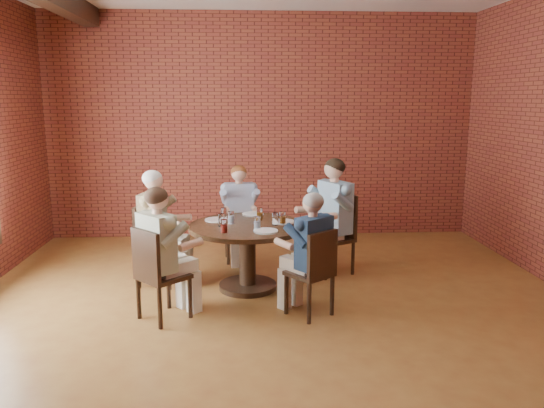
{
  "coord_description": "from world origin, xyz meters",
  "views": [
    {
      "loc": [
        -0.34,
        -4.67,
        2.13
      ],
      "look_at": [
        0.01,
        1.0,
        0.99
      ],
      "focal_mm": 35.0,
      "sensor_mm": 36.0,
      "label": 1
    }
  ],
  "objects": [
    {
      "name": "glass_h",
      "position": [
        0.13,
        1.06,
        0.82
      ],
      "size": [
        0.07,
        0.07,
        0.14
      ],
      "primitive_type": "cylinder",
      "color": "white",
      "rests_on": "dining_table"
    },
    {
      "name": "glass_c",
      "position": [
        -0.53,
        1.34,
        0.82
      ],
      "size": [
        0.07,
        0.07,
        0.14
      ],
      "primitive_type": "cylinder",
      "color": "white",
      "rests_on": "dining_table"
    },
    {
      "name": "glass_g",
      "position": [
        -0.16,
        0.85,
        0.82
      ],
      "size": [
        0.07,
        0.07,
        0.14
      ],
      "primitive_type": "cylinder",
      "color": "white",
      "rests_on": "dining_table"
    },
    {
      "name": "diner_c",
      "position": [
        -1.29,
        1.31,
        0.67
      ],
      "size": [
        0.75,
        0.66,
        1.33
      ],
      "primitive_type": null,
      "rotation": [
        0.0,
        0.0,
        1.34
      ],
      "color": "brown",
      "rests_on": "floor"
    },
    {
      "name": "chair_b",
      "position": [
        -0.36,
        2.24,
        0.49
      ],
      "size": [
        0.43,
        0.43,
        0.9
      ],
      "rotation": [
        0.0,
        0.0,
        0.08
      ],
      "color": "black",
      "rests_on": "floor"
    },
    {
      "name": "smartphone",
      "position": [
        0.23,
        0.83,
        0.75
      ],
      "size": [
        0.1,
        0.14,
        0.01
      ],
      "primitive_type": "cube",
      "rotation": [
        0.0,
        0.0,
        0.34
      ],
      "color": "black",
      "rests_on": "dining_table"
    },
    {
      "name": "wall_front",
      "position": [
        0.0,
        -3.5,
        1.7
      ],
      "size": [
        7.0,
        0.0,
        7.0
      ],
      "primitive_type": "plane",
      "rotation": [
        -1.57,
        0.0,
        0.0
      ],
      "color": "maroon",
      "rests_on": "ground"
    },
    {
      "name": "plate_a",
      "position": [
        0.15,
        1.16,
        0.76
      ],
      "size": [
        0.26,
        0.26,
        0.01
      ],
      "primitive_type": "cylinder",
      "color": "white",
      "rests_on": "dining_table"
    },
    {
      "name": "glass_a",
      "position": [
        0.05,
        1.03,
        0.82
      ],
      "size": [
        0.07,
        0.07,
        0.14
      ],
      "primitive_type": "cylinder",
      "color": "white",
      "rests_on": "dining_table"
    },
    {
      "name": "glass_f",
      "position": [
        -0.51,
        0.73,
        0.82
      ],
      "size": [
        0.07,
        0.07,
        0.14
      ],
      "primitive_type": "cylinder",
      "color": "white",
      "rests_on": "dining_table"
    },
    {
      "name": "wall_back",
      "position": [
        0.0,
        3.5,
        1.7
      ],
      "size": [
        7.0,
        0.0,
        7.0
      ],
      "primitive_type": "plane",
      "rotation": [
        1.57,
        0.0,
        0.0
      ],
      "color": "maroon",
      "rests_on": "ground"
    },
    {
      "name": "dining_table",
      "position": [
        -0.27,
        1.07,
        0.53
      ],
      "size": [
        1.3,
        1.3,
        0.75
      ],
      "color": "black",
      "rests_on": "floor"
    },
    {
      "name": "diner_d",
      "position": [
        -1.09,
        0.3,
        0.66
      ],
      "size": [
        0.81,
        0.81,
        1.31
      ],
      "primitive_type": null,
      "rotation": [
        0.0,
        0.0,
        2.33
      ],
      "color": "#C4AA9A",
      "rests_on": "floor"
    },
    {
      "name": "chair_c",
      "position": [
        -1.37,
        1.33,
        0.51
      ],
      "size": [
        0.51,
        0.51,
        0.94
      ],
      "rotation": [
        0.0,
        0.0,
        1.34
      ],
      "color": "black",
      "rests_on": "floor"
    },
    {
      "name": "plate_b",
      "position": [
        -0.19,
        1.58,
        0.76
      ],
      "size": [
        0.26,
        0.26,
        0.01
      ],
      "primitive_type": "cylinder",
      "color": "white",
      "rests_on": "dining_table"
    },
    {
      "name": "plate_c",
      "position": [
        -0.62,
        1.3,
        0.76
      ],
      "size": [
        0.26,
        0.26,
        0.01
      ],
      "primitive_type": "cylinder",
      "color": "white",
      "rests_on": "dining_table"
    },
    {
      "name": "diner_b",
      "position": [
        -0.35,
        2.16,
        0.64
      ],
      "size": [
        0.54,
        0.64,
        1.27
      ],
      "primitive_type": null,
      "rotation": [
        0.0,
        0.0,
        0.08
      ],
      "color": "#93A0BC",
      "rests_on": "floor"
    },
    {
      "name": "chair_d",
      "position": [
        -1.16,
        0.24,
        0.5
      ],
      "size": [
        0.59,
        0.59,
        0.93
      ],
      "rotation": [
        0.0,
        0.0,
        2.33
      ],
      "color": "black",
      "rests_on": "floor"
    },
    {
      "name": "glass_e",
      "position": [
        -0.55,
        1.01,
        0.82
      ],
      "size": [
        0.07,
        0.07,
        0.14
      ],
      "primitive_type": "cylinder",
      "color": "white",
      "rests_on": "dining_table"
    },
    {
      "name": "glass_b",
      "position": [
        -0.12,
        1.3,
        0.82
      ],
      "size": [
        0.07,
        0.07,
        0.14
      ],
      "primitive_type": "cylinder",
      "color": "white",
      "rests_on": "dining_table"
    },
    {
      "name": "chair_e",
      "position": [
        0.38,
        0.24,
        0.49
      ],
      "size": [
        0.54,
        0.54,
        0.89
      ],
      "rotation": [
        0.0,
        0.0,
        3.8
      ],
      "color": "black",
      "rests_on": "floor"
    },
    {
      "name": "chair_a",
      "position": [
        0.85,
        1.63,
        0.53
      ],
      "size": [
        0.63,
        0.63,
        0.98
      ],
      "rotation": [
        0.0,
        0.0,
        -1.11
      ],
      "color": "black",
      "rests_on": "floor"
    },
    {
      "name": "diner_e",
      "position": [
        0.34,
        0.3,
        0.62
      ],
      "size": [
        0.73,
        0.75,
        1.24
      ],
      "primitive_type": null,
      "rotation": [
        0.0,
        0.0,
        3.8
      ],
      "color": "#1A2E48",
      "rests_on": "floor"
    },
    {
      "name": "floor",
      "position": [
        0.0,
        0.0,
        0.0
      ],
      "size": [
        7.0,
        7.0,
        0.0
      ],
      "primitive_type": "plane",
      "color": "olive",
      "rests_on": "ground"
    },
    {
      "name": "diner_a",
      "position": [
        0.76,
        1.58,
        0.71
      ],
      "size": [
        0.89,
        0.83,
        1.42
      ],
      "primitive_type": null,
      "rotation": [
        0.0,
        0.0,
        -1.11
      ],
      "color": "teal",
      "rests_on": "floor"
    },
    {
      "name": "plate_d",
      "position": [
        -0.08,
        0.74,
        0.76
      ],
      "size": [
        0.26,
        0.26,
        0.01
      ],
      "primitive_type": "cylinder",
      "color": "white",
      "rests_on": "dining_table"
    },
    {
      "name": "glass_d",
      "position": [
        -0.45,
        1.13,
        0.82
      ],
      "size": [
        0.07,
        0.07,
        0.14
      ],
      "primitive_type": "cylinder",
      "color": "white",
      "rests_on": "dining_table"
    }
  ]
}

